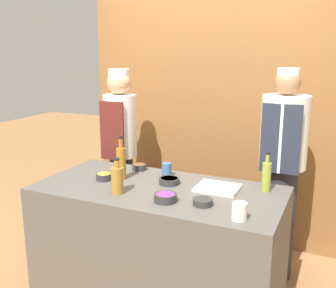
% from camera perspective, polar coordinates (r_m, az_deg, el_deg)
% --- Properties ---
extents(cabinet_wall, '(2.53, 0.18, 2.40)m').
position_cam_1_polar(cabinet_wall, '(3.85, 6.91, 3.98)').
color(cabinet_wall, brown).
rests_on(cabinet_wall, ground_plane).
extents(counter, '(1.73, 0.84, 0.89)m').
position_cam_1_polar(counter, '(2.95, -1.39, -14.49)').
color(counter, '#514C47').
rests_on(counter, ground_plane).
extents(sauce_bowl_yellow, '(0.12, 0.12, 0.05)m').
position_cam_1_polar(sauce_bowl_yellow, '(2.97, -9.28, -4.65)').
color(sauce_bowl_yellow, '#2D2D2D').
rests_on(sauce_bowl_yellow, counter).
extents(sauce_bowl_green, '(0.15, 0.15, 0.04)m').
position_cam_1_polar(sauce_bowl_green, '(2.84, 0.17, -5.33)').
color(sauce_bowl_green, '#2D2D2D').
rests_on(sauce_bowl_green, counter).
extents(sauce_bowl_purple, '(0.15, 0.15, 0.05)m').
position_cam_1_polar(sauce_bowl_purple, '(2.52, -0.38, -7.72)').
color(sauce_bowl_purple, '#2D2D2D').
rests_on(sauce_bowl_purple, counter).
extents(sauce_bowl_white, '(0.12, 0.12, 0.04)m').
position_cam_1_polar(sauce_bowl_white, '(2.48, 5.06, -8.33)').
color(sauce_bowl_white, '#2D2D2D').
rests_on(sauce_bowl_white, counter).
extents(sauce_bowl_brown, '(0.11, 0.11, 0.05)m').
position_cam_1_polar(sauce_bowl_brown, '(3.18, -4.19, -3.31)').
color(sauce_bowl_brown, '#2D2D2D').
rests_on(sauce_bowl_brown, counter).
extents(cutting_board, '(0.29, 0.25, 0.02)m').
position_cam_1_polar(cutting_board, '(2.76, 7.22, -6.33)').
color(cutting_board, white).
rests_on(cutting_board, counter).
extents(bottle_vinegar, '(0.08, 0.08, 0.25)m').
position_cam_1_polar(bottle_vinegar, '(2.66, -7.38, -5.13)').
color(bottle_vinegar, olive).
rests_on(bottle_vinegar, counter).
extents(bottle_oil, '(0.06, 0.06, 0.28)m').
position_cam_1_polar(bottle_oil, '(2.76, 14.10, -4.51)').
color(bottle_oil, olive).
rests_on(bottle_oil, counter).
extents(bottle_amber, '(0.07, 0.07, 0.33)m').
position_cam_1_polar(bottle_amber, '(2.94, -6.81, -2.65)').
color(bottle_amber, '#9E661E').
rests_on(bottle_amber, counter).
extents(cup_blue, '(0.07, 0.07, 0.10)m').
position_cam_1_polar(cup_blue, '(3.01, -0.18, -3.72)').
color(cup_blue, '#386093').
rests_on(cup_blue, counter).
extents(cup_cream, '(0.09, 0.09, 0.10)m').
position_cam_1_polar(cup_cream, '(2.29, 10.32, -9.58)').
color(cup_cream, silver).
rests_on(cup_cream, counter).
extents(chef_left, '(0.30, 0.30, 1.67)m').
position_cam_1_polar(chef_left, '(3.70, -6.87, -0.71)').
color(chef_left, '#28282D').
rests_on(chef_left, ground_plane).
extents(chef_right, '(0.36, 0.36, 1.70)m').
position_cam_1_polar(chef_right, '(3.21, 16.18, -3.51)').
color(chef_right, '#28282D').
rests_on(chef_right, ground_plane).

